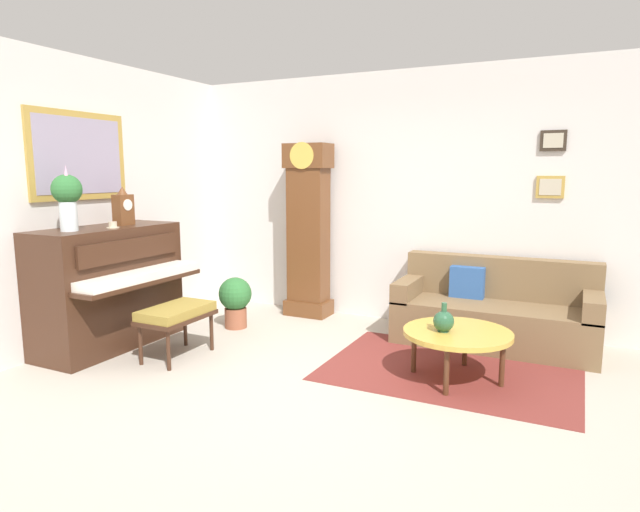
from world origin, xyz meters
The scene contains 14 objects.
ground_plane centered at (0.00, 0.00, -0.05)m, with size 6.40×6.00×0.10m, color #B2A899.
wall_left centered at (-2.60, 0.01, 1.41)m, with size 0.13×4.90×2.80m.
wall_back centered at (0.00, 2.40, 1.40)m, with size 5.30×0.13×2.80m.
area_rug centered at (0.91, 1.01, 0.00)m, with size 2.10×1.50×0.01m, color maroon.
piano centered at (-2.23, 0.22, 0.60)m, with size 0.87×1.44×1.18m.
piano_bench centered at (-1.43, 0.25, 0.41)m, with size 0.42×0.70×0.48m.
grandfather_clock centered at (-1.03, 2.11, 0.96)m, with size 0.52×0.34×2.03m.
couch centered at (1.13, 1.96, 0.31)m, with size 1.90×0.80×0.84m.
coffee_table centered at (1.00, 0.83, 0.39)m, with size 0.88×0.88×0.42m.
mantel_clock centered at (-2.23, 0.45, 1.35)m, with size 0.13×0.18×0.38m.
flower_vase centered at (-2.23, -0.18, 1.49)m, with size 0.26×0.26×0.58m.
teacup centered at (-2.10, 0.18, 1.20)m, with size 0.12×0.12×0.06m.
green_jug centered at (0.90, 0.76, 0.50)m, with size 0.17×0.17×0.24m.
potted_plant centered at (-1.50, 1.28, 0.32)m, with size 0.36×0.36×0.56m.
Camera 1 is at (1.85, -3.47, 1.70)m, focal length 30.17 mm.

